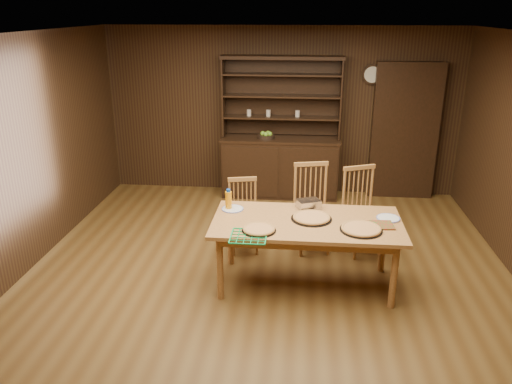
# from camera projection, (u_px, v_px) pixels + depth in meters

# --- Properties ---
(floor) EXTENTS (6.00, 6.00, 0.00)m
(floor) POSITION_uv_depth(u_px,v_px,m) (267.00, 282.00, 5.50)
(floor) COLOR brown
(floor) RESTS_ON ground
(room_shell) EXTENTS (6.00, 6.00, 6.00)m
(room_shell) POSITION_uv_depth(u_px,v_px,m) (268.00, 143.00, 4.95)
(room_shell) COLOR beige
(room_shell) RESTS_ON floor
(china_hutch) EXTENTS (1.84, 0.52, 2.17)m
(china_hutch) POSITION_uv_depth(u_px,v_px,m) (280.00, 159.00, 7.87)
(china_hutch) COLOR black
(china_hutch) RESTS_ON floor
(doorway) EXTENTS (1.00, 0.18, 2.10)m
(doorway) POSITION_uv_depth(u_px,v_px,m) (404.00, 132.00, 7.68)
(doorway) COLOR black
(doorway) RESTS_ON floor
(wall_clock) EXTENTS (0.30, 0.05, 0.30)m
(wall_clock) POSITION_uv_depth(u_px,v_px,m) (372.00, 74.00, 7.48)
(wall_clock) COLOR black
(wall_clock) RESTS_ON room_shell
(dining_table) EXTENTS (1.97, 0.99, 0.75)m
(dining_table) POSITION_uv_depth(u_px,v_px,m) (307.00, 227.00, 5.23)
(dining_table) COLOR #B97A40
(dining_table) RESTS_ON floor
(chair_left) EXTENTS (0.44, 0.43, 0.91)m
(chair_left) POSITION_uv_depth(u_px,v_px,m) (243.00, 213.00, 6.11)
(chair_left) COLOR #C07B41
(chair_left) RESTS_ON floor
(chair_center) EXTENTS (0.53, 0.51, 1.09)m
(chair_center) POSITION_uv_depth(u_px,v_px,m) (312.00, 204.00, 6.11)
(chair_center) COLOR #C07B41
(chair_center) RESTS_ON floor
(chair_right) EXTENTS (0.56, 0.55, 1.06)m
(chair_right) POSITION_uv_depth(u_px,v_px,m) (360.00, 207.00, 6.05)
(chair_right) COLOR #C07B41
(chair_right) RESTS_ON floor
(pizza_left) EXTENTS (0.34, 0.34, 0.04)m
(pizza_left) POSITION_uv_depth(u_px,v_px,m) (259.00, 229.00, 4.96)
(pizza_left) COLOR black
(pizza_left) RESTS_ON dining_table
(pizza_right) EXTENTS (0.43, 0.43, 0.04)m
(pizza_right) POSITION_uv_depth(u_px,v_px,m) (361.00, 229.00, 4.98)
(pizza_right) COLOR black
(pizza_right) RESTS_ON dining_table
(pizza_center) EXTENTS (0.43, 0.43, 0.04)m
(pizza_center) POSITION_uv_depth(u_px,v_px,m) (311.00, 218.00, 5.24)
(pizza_center) COLOR black
(pizza_center) RESTS_ON dining_table
(cooling_rack) EXTENTS (0.42, 0.42, 0.02)m
(cooling_rack) POSITION_uv_depth(u_px,v_px,m) (249.00, 236.00, 4.84)
(cooling_rack) COLOR #0CA24B
(cooling_rack) RESTS_ON dining_table
(plate_left) EXTENTS (0.24, 0.24, 0.02)m
(plate_left) POSITION_uv_depth(u_px,v_px,m) (233.00, 209.00, 5.49)
(plate_left) COLOR silver
(plate_left) RESTS_ON dining_table
(plate_right) EXTENTS (0.25, 0.25, 0.02)m
(plate_right) POSITION_uv_depth(u_px,v_px,m) (388.00, 218.00, 5.25)
(plate_right) COLOR silver
(plate_right) RESTS_ON dining_table
(foil_dish) EXTENTS (0.29, 0.26, 0.10)m
(foil_dish) POSITION_uv_depth(u_px,v_px,m) (308.00, 204.00, 5.52)
(foil_dish) COLOR silver
(foil_dish) RESTS_ON dining_table
(juice_bottle) EXTENTS (0.07, 0.07, 0.23)m
(juice_bottle) POSITION_uv_depth(u_px,v_px,m) (229.00, 200.00, 5.47)
(juice_bottle) COLOR orange
(juice_bottle) RESTS_ON dining_table
(pot_holder_a) EXTENTS (0.24, 0.24, 0.02)m
(pot_holder_a) POSITION_uv_depth(u_px,v_px,m) (382.00, 225.00, 5.08)
(pot_holder_a) COLOR #B0141A
(pot_holder_a) RESTS_ON dining_table
(pot_holder_b) EXTENTS (0.20, 0.20, 0.01)m
(pot_holder_b) POSITION_uv_depth(u_px,v_px,m) (373.00, 225.00, 5.09)
(pot_holder_b) COLOR #B0141A
(pot_holder_b) RESTS_ON dining_table
(fruit_bowl) EXTENTS (0.26, 0.26, 0.12)m
(fruit_bowl) POSITION_uv_depth(u_px,v_px,m) (266.00, 136.00, 7.69)
(fruit_bowl) COLOR black
(fruit_bowl) RESTS_ON china_hutch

